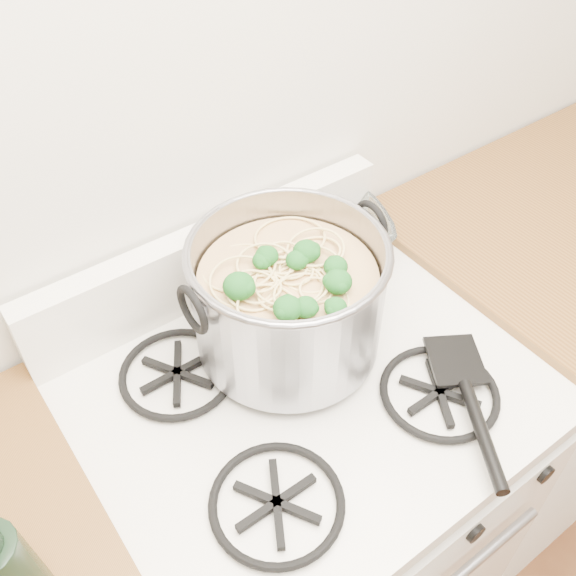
# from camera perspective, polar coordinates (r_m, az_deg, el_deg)

# --- Properties ---
(gas_range) EXTENTS (0.76, 0.66, 0.92)m
(gas_range) POSITION_cam_1_polar(r_m,az_deg,el_deg) (1.52, 1.38, -19.41)
(gas_range) COLOR white
(gas_range) RESTS_ON ground
(counter_right) EXTENTS (1.00, 0.65, 0.92)m
(counter_right) POSITION_cam_1_polar(r_m,az_deg,el_deg) (1.94, 22.52, -3.66)
(counter_right) COLOR silver
(counter_right) RESTS_ON ground
(stock_pot) EXTENTS (0.37, 0.34, 0.23)m
(stock_pot) POSITION_cam_1_polar(r_m,az_deg,el_deg) (1.09, -0.00, -1.00)
(stock_pot) COLOR gray
(stock_pot) RESTS_ON gas_range
(spatula) EXTENTS (0.41, 0.42, 0.02)m
(spatula) POSITION_cam_1_polar(r_m,az_deg,el_deg) (1.16, 14.70, -6.01)
(spatula) COLOR black
(spatula) RESTS_ON gas_range
(glass_bowl) EXTENTS (0.14, 0.14, 0.03)m
(glass_bowl) POSITION_cam_1_polar(r_m,az_deg,el_deg) (1.35, 2.25, 4.45)
(glass_bowl) COLOR white
(glass_bowl) RESTS_ON gas_range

